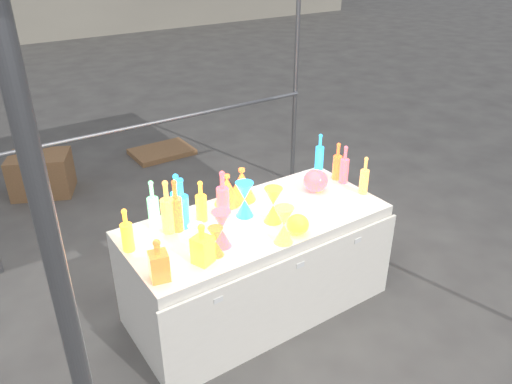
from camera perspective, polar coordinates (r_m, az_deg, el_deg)
ground at (r=3.81m, az=0.00°, el=-12.74°), size 80.00×80.00×0.00m
display_table at (r=3.57m, az=0.08°, el=-8.25°), size 1.84×0.83×0.75m
cardboard_box_closed at (r=5.67m, az=-23.31°, el=1.89°), size 0.72×0.64×0.43m
cardboard_box_flat at (r=6.32m, az=-10.70°, el=4.55°), size 0.72×0.52×0.06m
bottle_0 at (r=3.07m, az=-14.58°, el=-4.21°), size 0.10×0.10×0.29m
bottle_1 at (r=3.22m, az=-8.44°, el=-1.24°), size 0.11×0.11×0.36m
bottle_2 at (r=3.19m, az=-9.14°, el=-1.54°), size 0.10×0.10×0.36m
bottle_3 at (r=3.32m, az=-3.82°, el=-0.23°), size 0.12×0.12×0.34m
bottle_4 at (r=3.19m, az=-10.12°, el=-1.65°), size 0.11×0.11×0.37m
bottle_5 at (r=3.25m, az=-11.69°, el=-1.43°), size 0.08×0.08×0.34m
bottle_6 at (r=3.30m, az=-6.30°, el=-1.02°), size 0.10×0.10×0.29m
bottle_7 at (r=3.26m, az=-8.98°, el=-0.85°), size 0.11×0.11×0.37m
decanter_0 at (r=2.89m, az=-6.17°, el=-5.88°), size 0.14×0.14×0.26m
decanter_1 at (r=2.80m, az=-11.09°, el=-7.59°), size 0.12×0.12×0.26m
hourglass_0 at (r=2.97m, az=-4.60°, el=-5.67°), size 0.12×0.12×0.19m
hourglass_1 at (r=3.03m, az=-3.94°, el=-4.24°), size 0.13×0.13×0.24m
hourglass_2 at (r=3.07m, az=3.20°, el=-3.80°), size 0.12×0.12×0.25m
hourglass_3 at (r=2.99m, az=-6.80°, el=-5.42°), size 0.12×0.12×0.20m
hourglass_4 at (r=3.28m, az=1.98°, el=-1.50°), size 0.16×0.16×0.25m
hourglass_5 at (r=3.34m, az=-1.31°, el=-0.84°), size 0.13×0.13×0.25m
globe_0 at (r=3.19m, az=4.79°, el=-3.82°), size 0.19×0.19×0.12m
globe_2 at (r=3.72m, az=6.93°, el=0.91°), size 0.19×0.19×0.12m
globe_3 at (r=3.71m, az=6.83°, el=1.14°), size 0.22×0.22×0.15m
lampshade_0 at (r=3.50m, az=-3.31°, el=0.29°), size 0.23×0.23×0.23m
lampshade_1 at (r=3.55m, az=-1.62°, el=0.91°), size 0.24×0.24×0.24m
bottle_8 at (r=4.03m, az=7.29°, el=4.57°), size 0.09×0.09×0.31m
bottle_9 at (r=3.89m, az=9.29°, el=3.51°), size 0.08×0.08×0.30m
bottle_10 at (r=3.84m, az=10.09°, el=3.12°), size 0.08×0.08×0.30m
bottle_11 at (r=3.71m, az=12.30°, el=1.88°), size 0.07×0.07×0.29m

